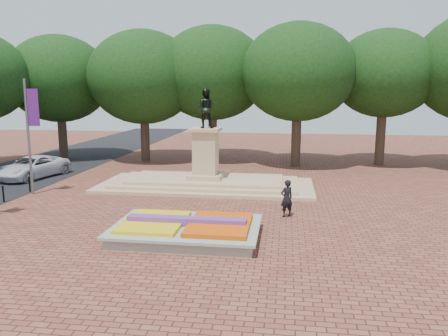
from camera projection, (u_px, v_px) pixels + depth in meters
The scene contains 6 objects.
ground at pixel (176, 223), 21.10m from camera, with size 90.00×90.00×0.00m, color brown.
flower_bed at pixel (187, 229), 18.94m from camera, with size 6.30×4.30×0.91m.
monument at pixel (206, 174), 28.74m from camera, with size 14.00×6.00×6.40m.
tree_row_back at pixel (254, 86), 37.13m from camera, with size 44.80×8.80×10.43m.
van at pixel (32, 167), 31.73m from camera, with size 2.61×5.66×1.57m, color silver.
pedestrian at pixel (287, 198), 21.95m from camera, with size 0.70×0.46×1.91m, color black.
Camera 1 is at (5.19, -19.76, 6.34)m, focal length 35.00 mm.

